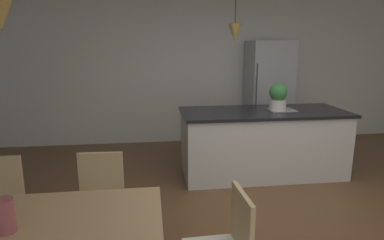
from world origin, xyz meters
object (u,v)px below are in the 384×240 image
(dining_table, at_px, (3,238))
(vase_on_dining_table, at_px, (5,216))
(kitchen_island, at_px, (262,142))
(potted_plant_on_island, at_px, (278,97))
(chair_far_right, at_px, (99,202))
(refrigerator, at_px, (268,94))

(dining_table, bearing_deg, vase_on_dining_table, -48.22)
(kitchen_island, distance_m, potted_plant_on_island, 0.65)
(chair_far_right, relative_size, refrigerator, 0.47)
(chair_far_right, height_order, potted_plant_on_island, potted_plant_on_island)
(dining_table, bearing_deg, potted_plant_on_island, 42.52)
(chair_far_right, xyz_separation_m, kitchen_island, (1.97, 1.56, -0.01))
(kitchen_island, bearing_deg, potted_plant_on_island, 0.00)
(kitchen_island, relative_size, potted_plant_on_island, 6.05)
(kitchen_island, xyz_separation_m, vase_on_dining_table, (-2.32, -2.42, 0.39))
(potted_plant_on_island, bearing_deg, chair_far_right, -144.06)
(dining_table, bearing_deg, chair_far_right, 62.52)
(potted_plant_on_island, bearing_deg, refrigerator, 74.46)
(dining_table, xyz_separation_m, refrigerator, (2.96, 3.76, 0.24))
(refrigerator, relative_size, vase_on_dining_table, 9.47)
(chair_far_right, xyz_separation_m, potted_plant_on_island, (2.16, 1.56, 0.61))
(dining_table, relative_size, refrigerator, 0.98)
(refrigerator, height_order, potted_plant_on_island, refrigerator)
(kitchen_island, distance_m, vase_on_dining_table, 3.38)
(dining_table, height_order, vase_on_dining_table, vase_on_dining_table)
(dining_table, distance_m, vase_on_dining_table, 0.19)
(potted_plant_on_island, bearing_deg, vase_on_dining_table, -136.12)
(dining_table, relative_size, potted_plant_on_island, 4.92)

